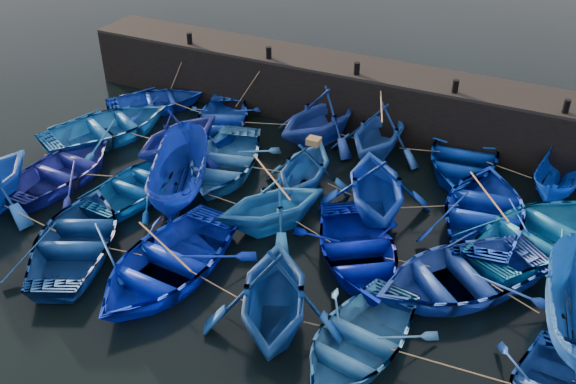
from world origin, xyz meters
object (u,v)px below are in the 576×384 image
at_px(boat_13, 63,169).
at_px(wooden_crate, 314,141).
at_px(boat_0, 156,101).
at_px(boat_8, 224,161).

bearing_deg(boat_13, wooden_crate, -156.02).
bearing_deg(boat_0, boat_8, -165.20).
relative_size(boat_0, wooden_crate, 9.43).
height_order(boat_8, boat_13, boat_8).
height_order(boat_0, wooden_crate, wooden_crate).
distance_m(boat_8, wooden_crate, 3.94).
xyz_separation_m(boat_13, wooden_crate, (8.68, 3.34, 1.62)).
distance_m(boat_13, wooden_crate, 9.44).
bearing_deg(wooden_crate, boat_13, -158.95).
xyz_separation_m(boat_8, boat_13, (-5.09, -3.10, -0.03)).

